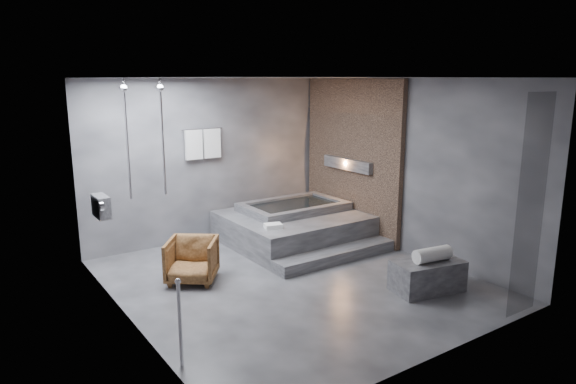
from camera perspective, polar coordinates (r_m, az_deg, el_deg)
room at (r=7.30m, az=1.82°, el=4.15°), size 5.00×5.04×2.82m
tub_deck at (r=8.95m, az=0.57°, el=-3.99°), size 2.20×2.00×0.50m
tub_step at (r=8.11m, az=5.39°, el=-7.01°), size 2.20×0.36×0.18m
concrete_bench at (r=7.21m, az=15.21°, el=-8.95°), size 1.01×0.69×0.42m
driftwood_chair at (r=7.35m, az=-10.63°, el=-7.45°), size 0.94×0.94×0.62m
rolled_towel at (r=7.10m, az=15.74°, el=-6.70°), size 0.56×0.27×0.19m
deck_towel at (r=8.04m, az=-1.66°, el=-3.80°), size 0.31×0.26×0.07m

